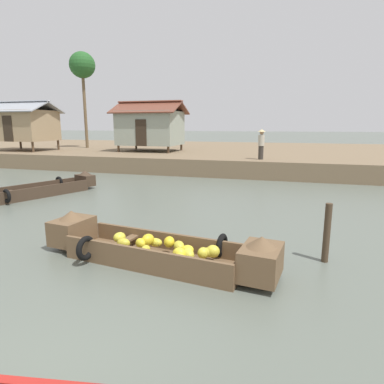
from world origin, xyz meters
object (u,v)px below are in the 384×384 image
(stilt_house_left, at_px, (24,125))
(palm_tree_near, at_px, (82,67))
(cargo_boat_upstream, at_px, (36,190))
(stilt_house_mid_left, at_px, (150,127))
(mooring_post, at_px, (327,233))
(vendor_person, at_px, (261,143))
(banana_boat, at_px, (156,248))

(stilt_house_left, xyz_separation_m, palm_tree_near, (2.68, 3.90, 4.60))
(cargo_boat_upstream, height_order, stilt_house_left, stilt_house_left)
(stilt_house_left, height_order, stilt_house_mid_left, stilt_house_left)
(palm_tree_near, xyz_separation_m, mooring_post, (17.36, -17.21, -6.86))
(vendor_person, bearing_deg, banana_boat, -94.55)
(stilt_house_mid_left, xyz_separation_m, palm_tree_near, (-6.67, 1.87, 4.78))
(banana_boat, relative_size, vendor_person, 3.15)
(stilt_house_mid_left, bearing_deg, stilt_house_left, -167.73)
(cargo_boat_upstream, relative_size, mooring_post, 4.01)
(stilt_house_mid_left, relative_size, palm_tree_near, 0.64)
(stilt_house_mid_left, bearing_deg, palm_tree_near, 164.36)
(mooring_post, bearing_deg, cargo_boat_upstream, 161.13)
(cargo_boat_upstream, xyz_separation_m, stilt_house_mid_left, (0.00, 11.69, 2.45))
(cargo_boat_upstream, xyz_separation_m, palm_tree_near, (-6.66, 13.56, 7.22))
(cargo_boat_upstream, bearing_deg, stilt_house_mid_left, 89.99)
(stilt_house_mid_left, bearing_deg, cargo_boat_upstream, -90.01)
(vendor_person, relative_size, mooring_post, 1.30)
(cargo_boat_upstream, relative_size, palm_tree_near, 0.67)
(palm_tree_near, bearing_deg, stilt_house_mid_left, -15.64)
(stilt_house_mid_left, height_order, palm_tree_near, palm_tree_near)
(mooring_post, bearing_deg, palm_tree_near, 135.24)
(stilt_house_mid_left, bearing_deg, vendor_person, -24.35)
(vendor_person, bearing_deg, mooring_post, -78.30)
(stilt_house_left, bearing_deg, vendor_person, -5.57)
(palm_tree_near, height_order, mooring_post, palm_tree_near)
(palm_tree_near, xyz_separation_m, vendor_person, (14.95, -5.62, -5.59))
(banana_boat, relative_size, cargo_boat_upstream, 1.02)
(cargo_boat_upstream, bearing_deg, stilt_house_left, 134.05)
(palm_tree_near, bearing_deg, cargo_boat_upstream, -63.82)
(banana_boat, bearing_deg, cargo_boat_upstream, 146.99)
(banana_boat, relative_size, palm_tree_near, 0.68)
(cargo_boat_upstream, distance_m, vendor_person, 11.59)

